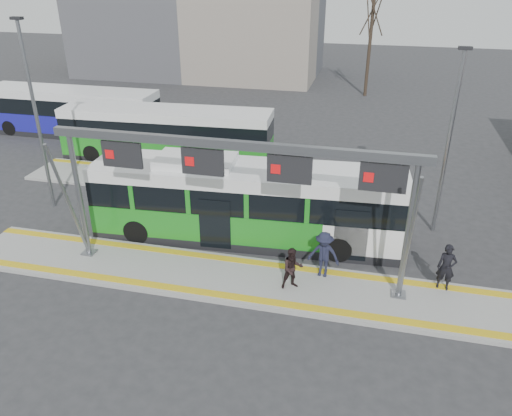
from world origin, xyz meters
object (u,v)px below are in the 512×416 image
at_px(passenger_b, 292,268).
at_px(passenger_c, 324,255).
at_px(gantry, 235,171).
at_px(hero_bus, 246,203).
at_px(passenger_a, 446,267).

distance_m(passenger_b, passenger_c, 1.41).
height_order(gantry, hero_bus, gantry).
height_order(hero_bus, passenger_c, hero_bus).
distance_m(passenger_a, passenger_c, 4.28).
relative_size(gantry, passenger_a, 7.45).
height_order(passenger_b, passenger_c, passenger_c).
relative_size(hero_bus, passenger_c, 7.20).
xyz_separation_m(passenger_a, passenger_c, (-4.27, -0.19, 0.03)).
bearing_deg(passenger_a, passenger_c, -171.55).
bearing_deg(hero_bus, passenger_a, -19.22).
bearing_deg(passenger_a, hero_bus, 170.25).
xyz_separation_m(hero_bus, passenger_c, (3.51, -2.37, -0.56)).
height_order(gantry, passenger_a, gantry).
distance_m(hero_bus, passenger_a, 8.11).
xyz_separation_m(gantry, passenger_b, (2.14, -0.36, -3.36)).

